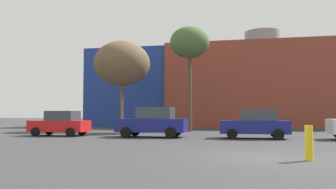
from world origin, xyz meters
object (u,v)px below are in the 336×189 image
Objects in this scene: bare_tree_0 at (122,64)px; bare_tree_1 at (190,44)px; parked_car_0 at (60,123)px; parked_car_2 at (255,124)px; parked_car_1 at (153,122)px; bollard_yellow_0 at (309,143)px.

bare_tree_1 is (6.17, -0.59, 1.44)m from bare_tree_0.
parked_car_2 is at bearing -180.00° from parked_car_0.
parked_car_0 is 0.96× the size of parked_car_2.
bare_tree_0 is at bearing 174.52° from bare_tree_1.
parked_car_1 is 0.54× the size of bare_tree_0.
parked_car_2 reaches higher than bollard_yellow_0.
bare_tree_1 is (-4.92, 7.32, 6.51)m from parked_car_2.
parked_car_1 is at bearing -58.49° from bare_tree_0.
bare_tree_1 is 19.18m from bollard_yellow_0.
parked_car_0 reaches higher than bollard_yellow_0.
bare_tree_0 reaches higher than bollard_yellow_0.
parked_car_2 is (6.24, -0.00, -0.08)m from parked_car_1.
bollard_yellow_0 is at bearing 96.93° from parked_car_2.
parked_car_0 is 12.46m from bare_tree_1.
parked_car_0 is 0.43× the size of bare_tree_1.
parked_car_2 is at bearing -35.52° from bare_tree_0.
parked_car_2 is 14.54m from bare_tree_0.
bare_tree_0 reaches higher than parked_car_2.
bollard_yellow_0 is at bearing 145.25° from parked_car_0.
parked_car_0 is 6.35m from parked_car_1.
bare_tree_0 is 7.26× the size of bollard_yellow_0.
parked_car_2 is at bearing 96.93° from bollard_yellow_0.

